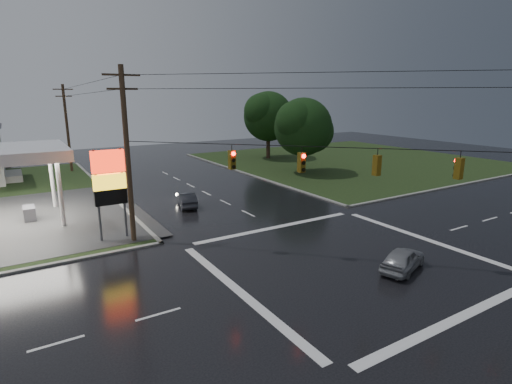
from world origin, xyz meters
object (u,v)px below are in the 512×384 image
car_north (187,199)px  car_crossing (403,259)px  utility_pole_nw (127,154)px  utility_pole_n (67,127)px  pylon_sign (109,180)px  tree_ne_near (304,127)px  tree_ne_far (269,117)px

car_north → car_crossing: size_ratio=1.03×
utility_pole_nw → utility_pole_n: 28.50m
utility_pole_nw → car_north: 9.98m
pylon_sign → car_crossing: (12.25, -13.00, -3.39)m
tree_ne_near → tree_ne_far: tree_ne_far is taller
car_north → utility_pole_n: bearing=-61.0°
car_crossing → tree_ne_far: bearing=-42.2°
car_north → car_crossing: car_crossing is taller
car_crossing → pylon_sign: bearing=24.0°
utility_pole_n → car_crossing: bearing=-74.5°
tree_ne_near → car_crossing: tree_ne_near is taller
utility_pole_n → tree_ne_near: 28.55m
tree_ne_far → utility_pole_nw: bearing=-137.4°
utility_pole_n → car_crossing: (11.25, -40.50, -4.85)m
utility_pole_n → tree_ne_near: (23.64, -16.01, 0.09)m
utility_pole_n → car_north: (6.11, -22.48, -4.85)m
tree_ne_near → utility_pole_nw: bearing=-152.1°
car_north → car_crossing: (5.15, -18.02, 0.00)m
pylon_sign → car_north: bearing=35.2°
car_crossing → car_north: bearing=-3.4°
tree_ne_far → car_crossing: 40.00m
tree_ne_near → utility_pole_n: bearing=145.9°
utility_pole_nw → tree_ne_near: bearing=27.9°
pylon_sign → car_crossing: size_ratio=1.65×
car_crossing → utility_pole_n: bearing=-3.8°
tree_ne_far → car_north: bearing=-138.0°
utility_pole_nw → tree_ne_far: utility_pole_nw is taller
pylon_sign → utility_pole_nw: size_ratio=0.55×
utility_pole_n → car_north: 23.80m
utility_pole_nw → car_crossing: size_ratio=3.02×
tree_ne_near → car_north: 19.33m
utility_pole_n → utility_pole_nw: bearing=-90.0°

